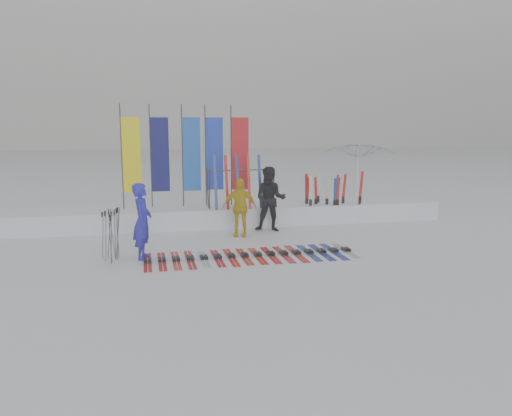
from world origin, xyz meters
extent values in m
plane|color=white|center=(0.00, 0.00, 0.00)|extent=(120.00, 120.00, 0.00)
cube|color=white|center=(0.00, 4.60, 0.30)|extent=(14.00, 1.60, 0.60)
imported|color=#2121C2|center=(-2.72, 0.86, 0.91)|extent=(0.54, 0.73, 1.81)
imported|color=black|center=(1.01, 3.27, 0.97)|extent=(1.15, 1.03, 1.94)
imported|color=yellow|center=(-0.02, 2.78, 0.84)|extent=(1.06, 0.69, 1.67)
imported|color=white|center=(5.12, 6.17, 1.30)|extent=(3.42, 3.46, 2.61)
cube|color=#AE130D|center=(-2.64, 0.46, 0.04)|extent=(0.17, 1.65, 0.07)
cube|color=red|center=(-2.31, 0.46, 0.04)|extent=(0.17, 1.64, 0.07)
cube|color=red|center=(-1.98, 0.46, 0.04)|extent=(0.17, 1.64, 0.07)
cube|color=#AF150E|center=(-1.65, 0.46, 0.04)|extent=(0.17, 1.67, 0.07)
cube|color=#B6B8BD|center=(-1.32, 0.46, 0.04)|extent=(0.17, 1.58, 0.07)
cube|color=red|center=(-1.00, 0.46, 0.04)|extent=(0.17, 1.58, 0.07)
cube|color=red|center=(-0.67, 0.46, 0.04)|extent=(0.17, 1.66, 0.07)
cube|color=#B4250E|center=(-0.34, 0.46, 0.04)|extent=(0.17, 1.58, 0.07)
cube|color=red|center=(-0.01, 0.46, 0.04)|extent=(0.17, 1.60, 0.07)
cube|color=red|center=(0.31, 0.46, 0.04)|extent=(0.17, 1.62, 0.07)
cube|color=#B10E1B|center=(0.64, 0.46, 0.04)|extent=(0.17, 1.63, 0.07)
cube|color=#AE180D|center=(0.97, 0.46, 0.04)|extent=(0.17, 1.70, 0.07)
cube|color=navy|center=(1.30, 0.46, 0.04)|extent=(0.17, 1.62, 0.07)
cube|color=navy|center=(1.62, 0.46, 0.04)|extent=(0.17, 1.65, 0.07)
cube|color=navy|center=(1.95, 0.46, 0.04)|extent=(0.17, 1.68, 0.07)
cube|color=#B1B3B8|center=(2.28, 0.46, 0.04)|extent=(0.17, 1.57, 0.07)
cylinder|color=#595B60|center=(-3.50, 1.04, 0.61)|extent=(0.14, 0.03, 1.21)
cylinder|color=#595B60|center=(-3.46, 0.62, 0.61)|extent=(0.05, 0.03, 1.21)
cylinder|color=#595B60|center=(-3.30, 0.94, 0.62)|extent=(0.09, 0.10, 1.25)
cylinder|color=#595B60|center=(-3.65, 1.03, 0.58)|extent=(0.09, 0.14, 1.15)
cylinder|color=#595B60|center=(-3.43, 0.54, 0.57)|extent=(0.07, 0.13, 1.14)
cylinder|color=#595B60|center=(-3.56, 0.74, 0.61)|extent=(0.08, 0.09, 1.22)
cylinder|color=#595B60|center=(-3.31, 1.17, 0.62)|extent=(0.15, 0.15, 1.23)
cylinder|color=#595B60|center=(-3.36, 0.89, 0.60)|extent=(0.02, 0.11, 1.20)
cylinder|color=#595B60|center=(-3.43, 1.03, 0.58)|extent=(0.12, 0.05, 1.16)
cylinder|color=#595B60|center=(-3.31, 1.01, 0.62)|extent=(0.04, 0.15, 1.23)
cylinder|color=#383A3F|center=(-3.29, 4.70, 2.20)|extent=(0.04, 0.04, 3.20)
cube|color=#FFF00D|center=(-3.00, 4.70, 2.25)|extent=(0.55, 0.03, 2.30)
cylinder|color=#383A3F|center=(-2.43, 4.85, 2.20)|extent=(0.04, 0.04, 3.20)
cube|color=#0C0E5A|center=(-2.14, 4.85, 2.25)|extent=(0.55, 0.03, 2.30)
cylinder|color=#383A3F|center=(-1.45, 4.80, 2.20)|extent=(0.04, 0.04, 3.20)
cube|color=blue|center=(-1.16, 4.80, 2.25)|extent=(0.55, 0.03, 2.30)
cylinder|color=#383A3F|center=(-0.71, 4.90, 2.20)|extent=(0.04, 0.04, 3.20)
cube|color=blue|center=(-0.42, 4.90, 2.25)|extent=(0.55, 0.03, 2.30)
cylinder|color=#383A3F|center=(0.09, 4.76, 2.20)|extent=(0.04, 0.04, 3.20)
cube|color=red|center=(0.38, 4.76, 2.25)|extent=(0.55, 0.03, 2.30)
cylinder|color=#383A3F|center=(-0.72, 3.95, 1.23)|extent=(0.04, 0.30, 1.23)
cylinder|color=#383A3F|center=(-0.72, 4.45, 1.23)|extent=(0.04, 0.30, 1.23)
cylinder|color=#383A3F|center=(1.28, 3.95, 1.23)|extent=(0.04, 0.30, 1.23)
cylinder|color=#383A3F|center=(1.28, 4.45, 1.23)|extent=(0.04, 0.30, 1.23)
cylinder|color=#383A3F|center=(0.28, 4.20, 1.78)|extent=(2.00, 0.04, 0.04)
cube|color=silver|center=(2.93, 4.42, 0.84)|extent=(0.09, 0.03, 1.68)
cube|color=silver|center=(3.15, 4.18, 0.76)|extent=(0.09, 0.04, 1.53)
cube|color=red|center=(3.77, 4.30, 0.79)|extent=(0.09, 0.04, 1.58)
cube|color=red|center=(2.57, 4.47, 0.74)|extent=(0.09, 0.03, 1.48)
cube|color=navy|center=(3.71, 4.77, 0.75)|extent=(0.09, 0.04, 1.50)
cube|color=red|center=(3.44, 3.97, 0.75)|extent=(0.09, 0.03, 1.50)
cube|color=silver|center=(2.54, 4.04, 0.78)|extent=(0.09, 0.04, 1.56)
cube|color=red|center=(2.83, 4.32, 0.74)|extent=(0.09, 0.04, 1.49)
cube|color=red|center=(2.59, 4.60, 0.79)|extent=(0.09, 0.03, 1.58)
cube|color=red|center=(4.19, 3.91, 0.85)|extent=(0.09, 0.03, 1.70)
cube|color=navy|center=(3.35, 3.98, 0.74)|extent=(0.09, 0.03, 1.48)
camera|label=1|loc=(-2.62, -11.03, 3.12)|focal=35.00mm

